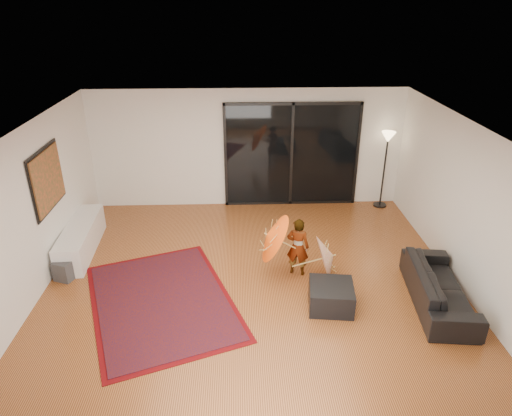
{
  "coord_description": "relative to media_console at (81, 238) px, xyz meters",
  "views": [
    {
      "loc": [
        -0.2,
        -6.37,
        4.51
      ],
      "look_at": [
        0.09,
        0.89,
        1.1
      ],
      "focal_mm": 32.0,
      "sensor_mm": 36.0,
      "label": 1
    }
  ],
  "objects": [
    {
      "name": "floor",
      "position": [
        3.25,
        -1.42,
        -0.27
      ],
      "size": [
        7.0,
        7.0,
        0.0
      ],
      "primitive_type": "plane",
      "color": "#AC5F2F",
      "rests_on": "ground"
    },
    {
      "name": "ceiling",
      "position": [
        3.25,
        -1.42,
        2.43
      ],
      "size": [
        7.0,
        7.0,
        0.0
      ],
      "primitive_type": "plane",
      "rotation": [
        3.14,
        0.0,
        0.0
      ],
      "color": "white",
      "rests_on": "wall_back"
    },
    {
      "name": "wall_back",
      "position": [
        3.25,
        2.08,
        1.08
      ],
      "size": [
        7.0,
        0.0,
        7.0
      ],
      "primitive_type": "plane",
      "rotation": [
        1.57,
        0.0,
        0.0
      ],
      "color": "silver",
      "rests_on": "floor"
    },
    {
      "name": "wall_front",
      "position": [
        3.25,
        -4.92,
        1.08
      ],
      "size": [
        7.0,
        0.0,
        7.0
      ],
      "primitive_type": "plane",
      "rotation": [
        -1.57,
        0.0,
        0.0
      ],
      "color": "silver",
      "rests_on": "floor"
    },
    {
      "name": "wall_left",
      "position": [
        -0.25,
        -1.42,
        1.08
      ],
      "size": [
        0.0,
        7.0,
        7.0
      ],
      "primitive_type": "plane",
      "rotation": [
        1.57,
        0.0,
        1.57
      ],
      "color": "silver",
      "rests_on": "floor"
    },
    {
      "name": "wall_right",
      "position": [
        6.75,
        -1.42,
        1.08
      ],
      "size": [
        0.0,
        7.0,
        7.0
      ],
      "primitive_type": "plane",
      "rotation": [
        1.57,
        0.0,
        -1.57
      ],
      "color": "silver",
      "rests_on": "floor"
    },
    {
      "name": "sliding_door",
      "position": [
        4.25,
        2.05,
        0.93
      ],
      "size": [
        3.06,
        0.07,
        2.4
      ],
      "color": "black",
      "rests_on": "wall_back"
    },
    {
      "name": "painting",
      "position": [
        -0.21,
        -0.42,
        1.38
      ],
      "size": [
        0.04,
        1.28,
        1.08
      ],
      "color": "black",
      "rests_on": "wall_left"
    },
    {
      "name": "media_console",
      "position": [
        0.0,
        0.0,
        0.0
      ],
      "size": [
        0.59,
        1.98,
        0.54
      ],
      "primitive_type": "cube",
      "rotation": [
        0.0,
        0.0,
        0.05
      ],
      "color": "white",
      "rests_on": "floor"
    },
    {
      "name": "speaker",
      "position": [
        0.0,
        -0.95,
        -0.1
      ],
      "size": [
        0.4,
        0.4,
        0.35
      ],
      "primitive_type": "cube",
      "rotation": [
        0.0,
        0.0,
        -0.36
      ],
      "color": "#424244",
      "rests_on": "floor"
    },
    {
      "name": "persian_rug",
      "position": [
        1.76,
        -1.69,
        -0.26
      ],
      "size": [
        3.02,
        3.52,
        0.02
      ],
      "rotation": [
        0.0,
        0.0,
        0.35
      ],
      "color": "#56070A",
      "rests_on": "floor"
    },
    {
      "name": "sofa",
      "position": [
        6.2,
        -1.88,
        0.02
      ],
      "size": [
        1.01,
        2.08,
        0.59
      ],
      "primitive_type": "imported",
      "rotation": [
        0.0,
        0.0,
        1.46
      ],
      "color": "black",
      "rests_on": "floor"
    },
    {
      "name": "ottoman",
      "position": [
        4.47,
        -1.93,
        -0.08
      ],
      "size": [
        0.76,
        0.76,
        0.39
      ],
      "primitive_type": "cube",
      "rotation": [
        0.0,
        0.0,
        -0.12
      ],
      "color": "black",
      "rests_on": "floor"
    },
    {
      "name": "floor_lamp",
      "position": [
        6.35,
        1.83,
        1.13
      ],
      "size": [
        0.31,
        0.31,
        1.78
      ],
      "color": "black",
      "rests_on": "floor"
    },
    {
      "name": "child",
      "position": [
        4.05,
        -0.94,
        0.26
      ],
      "size": [
        0.45,
        0.36,
        1.07
      ],
      "primitive_type": "imported",
      "rotation": [
        0.0,
        0.0,
        2.83
      ],
      "color": "#999999",
      "rests_on": "floor"
    },
    {
      "name": "parasol_orange",
      "position": [
        3.5,
        -0.99,
        0.46
      ],
      "size": [
        0.58,
        0.88,
        0.89
      ],
      "rotation": [
        0.0,
        -1.06,
        0.0
      ],
      "color": "#FB530D",
      "rests_on": "child"
    },
    {
      "name": "parasol_white",
      "position": [
        4.65,
        -1.09,
        0.23
      ],
      "size": [
        0.53,
        0.8,
        0.87
      ],
      "rotation": [
        0.0,
        1.29,
        0.0
      ],
      "color": "silver",
      "rests_on": "floor"
    }
  ]
}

